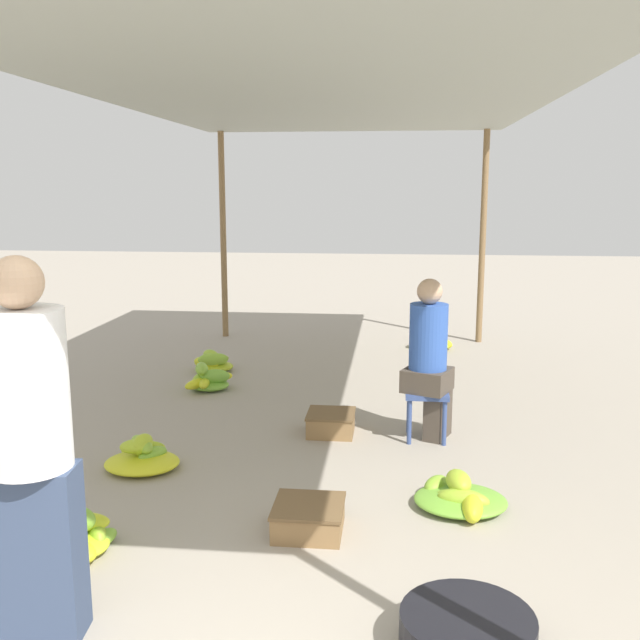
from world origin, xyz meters
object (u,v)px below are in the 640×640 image
object	(u,v)px
vendor_foreground	(29,447)
vendor_seated	(430,357)
stool	(427,400)
banana_pile_left_1	(142,456)
banana_pile_left_0	(79,537)
banana_pile_left_3	(212,362)
crate_mid	(331,423)
banana_pile_left_2	(208,380)
crate_near	(309,518)
banana_pile_right_0	(460,498)
basin_black	(467,634)
banana_pile_right_1	(431,344)

from	to	relation	value
vendor_foreground	vendor_seated	distance (m)	3.34
stool	vendor_seated	bearing A→B (deg)	22.61
banana_pile_left_1	banana_pile_left_0	bearing A→B (deg)	-86.50
vendor_seated	banana_pile_left_3	distance (m)	3.02
crate_mid	banana_pile_left_2	bearing A→B (deg)	139.34
banana_pile_left_0	crate_near	world-z (taller)	banana_pile_left_0
vendor_seated	banana_pile_right_0	xyz separation A→B (m)	(0.15, -1.27, -0.61)
banana_pile_left_3	banana_pile_left_0	bearing A→B (deg)	-86.10
basin_black	crate_near	xyz separation A→B (m)	(-0.82, 1.03, -0.00)
crate_near	vendor_seated	bearing A→B (deg)	65.49
vendor_foreground	stool	xyz separation A→B (m)	(1.83, 2.77, -0.57)
vendor_foreground	stool	distance (m)	3.37
basin_black	banana_pile_right_0	xyz separation A→B (m)	(0.09, 1.44, -0.02)
stool	banana_pile_left_1	bearing A→B (deg)	-158.14
vendor_foreground	basin_black	world-z (taller)	vendor_foreground
basin_black	crate_mid	bearing A→B (deg)	107.14
vendor_seated	banana_pile_right_1	world-z (taller)	vendor_seated
banana_pile_right_1	crate_near	bearing A→B (deg)	-100.74
vendor_foreground	banana_pile_left_1	xyz separation A→B (m)	(-0.24, 1.94, -0.81)
banana_pile_left_1	basin_black	bearing A→B (deg)	-41.22
basin_black	vendor_foreground	bearing A→B (deg)	-177.87
banana_pile_left_0	banana_pile_left_1	distance (m)	1.21
banana_pile_right_1	crate_mid	xyz separation A→B (m)	(-0.97, -3.26, 0.03)
basin_black	banana_pile_right_0	world-z (taller)	banana_pile_right_0
banana_pile_left_3	basin_black	bearing A→B (deg)	-63.18
vendor_foreground	crate_mid	xyz separation A→B (m)	(1.06, 2.81, -0.80)
crate_near	banana_pile_left_1	bearing A→B (deg)	147.34
vendor_seated	banana_pile_left_2	xyz separation A→B (m)	(-2.13, 1.19, -0.58)
basin_black	banana_pile_left_2	xyz separation A→B (m)	(-2.19, 3.89, 0.01)
crate_near	banana_pile_right_0	bearing A→B (deg)	24.14
stool	crate_mid	xyz separation A→B (m)	(-0.77, 0.04, -0.23)
banana_pile_left_1	banana_pile_left_2	bearing A→B (deg)	91.41
banana_pile_right_1	banana_pile_right_0	bearing A→B (deg)	-90.41
vendor_foreground	crate_near	bearing A→B (deg)	45.49
vendor_foreground	banana_pile_right_1	xyz separation A→B (m)	(2.02, 6.08, -0.83)
vendor_seated	banana_pile_left_3	bearing A→B (deg)	140.08
basin_black	banana_pile_left_2	world-z (taller)	banana_pile_left_2
banana_pile_left_2	crate_mid	bearing A→B (deg)	-40.66
banana_pile_left_2	crate_near	distance (m)	3.17
vendor_foreground	vendor_seated	bearing A→B (deg)	56.40
vendor_seated	basin_black	bearing A→B (deg)	-88.83
basin_black	crate_mid	size ratio (longest dim) A/B	1.52
basin_black	vendor_seated	bearing A→B (deg)	91.17
basin_black	banana_pile_left_0	bearing A→B (deg)	162.17
banana_pile_left_0	banana_pile_left_3	world-z (taller)	banana_pile_left_0
stool	vendor_seated	distance (m)	0.35
stool	vendor_seated	xyz separation A→B (m)	(0.02, 0.01, 0.35)
stool	banana_pile_left_3	size ratio (longest dim) A/B	0.88
crate_mid	basin_black	bearing A→B (deg)	-72.86
vendor_foreground	vendor_seated	size ratio (longest dim) A/B	1.32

